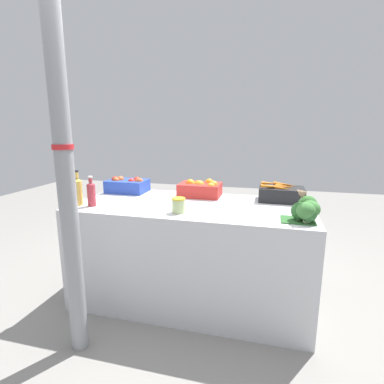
# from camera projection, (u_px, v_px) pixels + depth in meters

# --- Properties ---
(ground_plane) EXTENTS (10.00, 10.00, 0.00)m
(ground_plane) POSITION_uv_depth(u_px,v_px,m) (192.00, 297.00, 2.64)
(ground_plane) COLOR gray
(market_table) EXTENTS (1.91, 0.89, 0.85)m
(market_table) POSITION_uv_depth(u_px,v_px,m) (192.00, 252.00, 2.55)
(market_table) COLOR silver
(market_table) RESTS_ON ground_plane
(support_pole) EXTENTS (0.12, 0.12, 2.48)m
(support_pole) POSITION_uv_depth(u_px,v_px,m) (64.00, 165.00, 1.78)
(support_pole) COLOR gray
(support_pole) RESTS_ON ground_plane
(apple_crate) EXTENTS (0.37, 0.26, 0.15)m
(apple_crate) POSITION_uv_depth(u_px,v_px,m) (128.00, 185.00, 2.89)
(apple_crate) COLOR #2847B7
(apple_crate) RESTS_ON market_table
(orange_crate) EXTENTS (0.37, 0.26, 0.15)m
(orange_crate) POSITION_uv_depth(u_px,v_px,m) (201.00, 189.00, 2.71)
(orange_crate) COLOR red
(orange_crate) RESTS_ON market_table
(carrot_crate) EXTENTS (0.37, 0.26, 0.16)m
(carrot_crate) POSITION_uv_depth(u_px,v_px,m) (281.00, 193.00, 2.54)
(carrot_crate) COLOR black
(carrot_crate) RESTS_ON market_table
(broccoli_pile) EXTENTS (0.24, 0.23, 0.17)m
(broccoli_pile) POSITION_uv_depth(u_px,v_px,m) (306.00, 210.00, 1.98)
(broccoli_pile) COLOR #2D602D
(broccoli_pile) RESTS_ON market_table
(juice_bottle_golden) EXTENTS (0.08, 0.08, 0.28)m
(juice_bottle_golden) POSITION_uv_depth(u_px,v_px,m) (77.00, 191.00, 2.40)
(juice_bottle_golden) COLOR gold
(juice_bottle_golden) RESTS_ON market_table
(juice_bottle_ruby) EXTENTS (0.06, 0.06, 0.24)m
(juice_bottle_ruby) POSITION_uv_depth(u_px,v_px,m) (91.00, 193.00, 2.37)
(juice_bottle_ruby) COLOR #B2333D
(juice_bottle_ruby) RESTS_ON market_table
(pickle_jar) EXTENTS (0.10, 0.10, 0.11)m
(pickle_jar) POSITION_uv_depth(u_px,v_px,m) (179.00, 205.00, 2.19)
(pickle_jar) COLOR #B2C684
(pickle_jar) RESTS_ON market_table
(sparrow_bird) EXTENTS (0.05, 0.13, 0.05)m
(sparrow_bird) POSITION_uv_depth(u_px,v_px,m) (302.00, 193.00, 1.95)
(sparrow_bird) COLOR #4C3D2D
(sparrow_bird) RESTS_ON broccoli_pile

